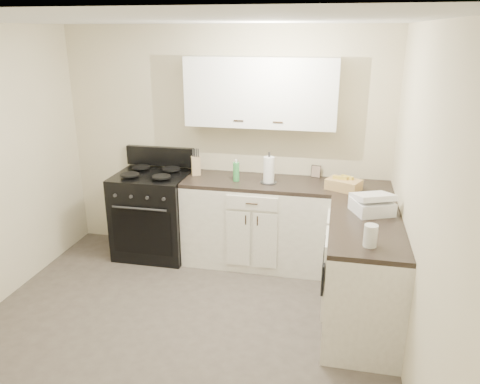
% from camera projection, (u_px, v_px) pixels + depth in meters
% --- Properties ---
extents(floor, '(3.60, 3.60, 0.00)m').
position_uv_depth(floor, '(175.00, 337.00, 3.92)').
color(floor, '#473F38').
rests_on(floor, ground).
extents(ceiling, '(3.60, 3.60, 0.00)m').
position_uv_depth(ceiling, '(158.00, 20.00, 3.10)').
color(ceiling, white).
rests_on(ceiling, wall_back).
extents(wall_back, '(3.60, 0.00, 3.60)m').
position_uv_depth(wall_back, '(225.00, 144.00, 5.17)').
color(wall_back, beige).
rests_on(wall_back, ground).
extents(wall_right, '(0.00, 3.60, 3.60)m').
position_uv_depth(wall_right, '(420.00, 216.00, 3.16)').
color(wall_right, beige).
rests_on(wall_right, ground).
extents(wall_front, '(3.60, 0.00, 3.60)m').
position_uv_depth(wall_front, '(8.00, 348.00, 1.84)').
color(wall_front, beige).
rests_on(wall_front, ground).
extents(base_cabinets_back, '(1.55, 0.60, 0.90)m').
position_uv_depth(base_cabinets_back, '(257.00, 224.00, 5.07)').
color(base_cabinets_back, white).
rests_on(base_cabinets_back, floor).
extents(base_cabinets_right, '(0.60, 1.90, 0.90)m').
position_uv_depth(base_cabinets_right, '(361.00, 260.00, 4.26)').
color(base_cabinets_right, white).
rests_on(base_cabinets_right, floor).
extents(countertop_back, '(1.55, 0.60, 0.04)m').
position_uv_depth(countertop_back, '(257.00, 183.00, 4.92)').
color(countertop_back, black).
rests_on(countertop_back, base_cabinets_back).
extents(countertop_right, '(0.60, 1.90, 0.04)m').
position_uv_depth(countertop_right, '(365.00, 213.00, 4.11)').
color(countertop_right, black).
rests_on(countertop_right, base_cabinets_right).
extents(upper_cabinets, '(1.55, 0.30, 0.70)m').
position_uv_depth(upper_cabinets, '(261.00, 92.00, 4.76)').
color(upper_cabinets, white).
rests_on(upper_cabinets, wall_back).
extents(stove, '(0.80, 0.68, 0.96)m').
position_uv_depth(stove, '(154.00, 215.00, 5.28)').
color(stove, black).
rests_on(stove, floor).
extents(knife_block, '(0.12, 0.11, 0.20)m').
position_uv_depth(knife_block, '(196.00, 166.00, 5.09)').
color(knife_block, tan).
rests_on(knife_block, countertop_back).
extents(paper_towel, '(0.12, 0.12, 0.28)m').
position_uv_depth(paper_towel, '(269.00, 170.00, 4.80)').
color(paper_towel, white).
rests_on(paper_towel, countertop_back).
extents(soap_bottle, '(0.08, 0.08, 0.20)m').
position_uv_depth(soap_bottle, '(236.00, 172.00, 4.88)').
color(soap_bottle, green).
rests_on(soap_bottle, countertop_back).
extents(picture_frame, '(0.11, 0.06, 0.13)m').
position_uv_depth(picture_frame, '(316.00, 171.00, 5.02)').
color(picture_frame, black).
rests_on(picture_frame, countertop_back).
extents(wicker_basket, '(0.38, 0.32, 0.11)m').
position_uv_depth(wicker_basket, '(344.00, 185.00, 4.62)').
color(wicker_basket, tan).
rests_on(wicker_basket, countertop_right).
extents(countertop_grill, '(0.40, 0.39, 0.11)m').
position_uv_depth(countertop_grill, '(372.00, 206.00, 4.03)').
color(countertop_grill, white).
rests_on(countertop_grill, countertop_right).
extents(glass_jar, '(0.11, 0.11, 0.17)m').
position_uv_depth(glass_jar, '(370.00, 236.00, 3.40)').
color(glass_jar, silver).
rests_on(glass_jar, countertop_right).
extents(oven_mitt_near, '(0.02, 0.15, 0.26)m').
position_uv_depth(oven_mitt_near, '(323.00, 277.00, 3.81)').
color(oven_mitt_near, black).
rests_on(oven_mitt_near, base_cabinets_right).
extents(oven_mitt_far, '(0.02, 0.17, 0.29)m').
position_uv_depth(oven_mitt_far, '(324.00, 264.00, 4.09)').
color(oven_mitt_far, black).
rests_on(oven_mitt_far, base_cabinets_right).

